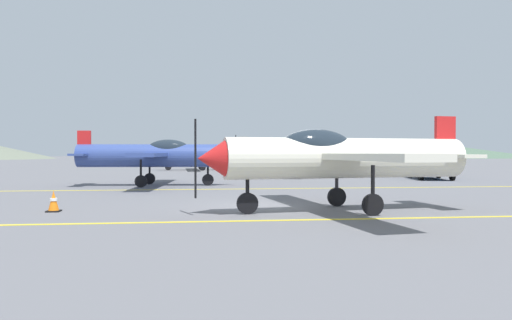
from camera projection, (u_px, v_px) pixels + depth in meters
The scene contains 10 objects.
ground_plane at pixel (273, 206), 14.61m from camera, with size 400.00×400.00×0.00m, color slate.
apron_line_near at pixel (292, 220), 11.62m from camera, with size 80.00×0.16×0.01m, color yellow.
apron_line_far at pixel (249, 189), 21.57m from camera, with size 80.00×0.16×0.01m, color yellow.
airplane_near at pixel (337, 157), 13.40m from camera, with size 7.97×9.14×2.73m.
airplane_mid at pixel (156, 155), 23.69m from camera, with size 7.94×9.13×2.73m.
airplane_far at pixel (293, 154), 33.26m from camera, with size 7.97×9.14×2.73m.
airplane_back at pixel (196, 154), 44.48m from camera, with size 7.91×9.11×2.73m.
car_sedan at pixel (430, 166), 29.56m from camera, with size 2.71×4.58×1.62m.
traffic_cone_front at pixel (54, 201), 13.29m from camera, with size 0.36×0.36×0.59m.
hill_centerleft at pixel (403, 148), 168.24m from camera, with size 85.50×85.50×6.31m, color #4C6651.
Camera 1 is at (-2.27, -14.41, 1.65)m, focal length 33.53 mm.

